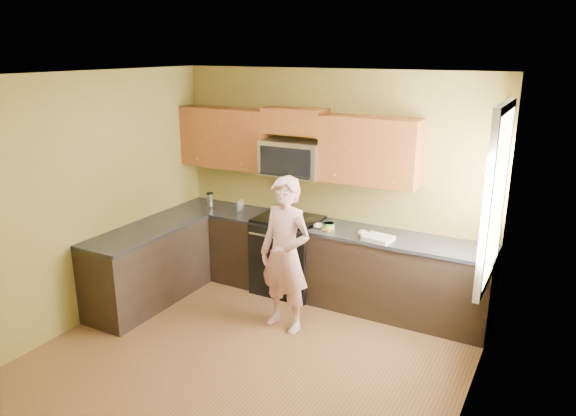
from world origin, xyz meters
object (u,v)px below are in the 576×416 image
Objects in this scene: woman at (285,255)px; frying_pan at (285,222)px; stove at (288,254)px; travel_mug at (210,206)px; microwave at (293,175)px; butter_tub at (329,229)px.

woman is 3.94× the size of frying_pan.
stove is 1.27m from travel_mug.
frying_pan is at bearing -81.97° from microwave.
butter_tub is at bearing -7.33° from stove.
woman is at bearing -62.27° from frying_pan.
woman is 12.46× the size of butter_tub.
microwave reaches higher than travel_mug.
stove is at bearing -1.78° from travel_mug.
microwave is 0.45× the size of woman.
travel_mug is at bearing 176.41° from butter_tub.
woman is 0.77m from frying_pan.
microwave is (0.00, 0.12, 0.97)m from stove.
frying_pan reaches higher than butter_tub.
travel_mug is at bearing -175.78° from microwave.
woman is at bearing -66.51° from microwave.
stove is 5.21× the size of travel_mug.
butter_tub is 0.74× the size of travel_mug.
woman is 9.18× the size of travel_mug.
butter_tub is (0.53, 0.09, -0.03)m from frying_pan.
stove is at bearing 102.31° from frying_pan.
microwave is 1.79× the size of frying_pan.
frying_pan reaches higher than stove.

